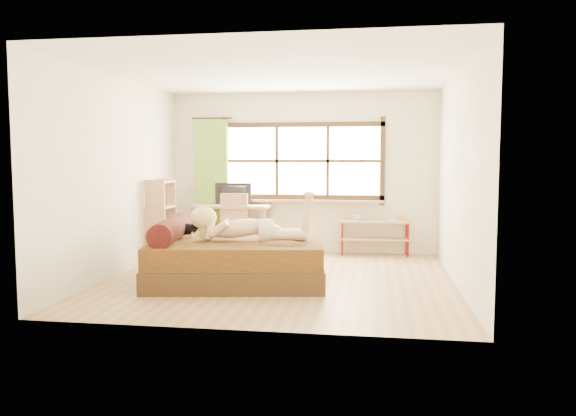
% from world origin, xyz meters
% --- Properties ---
extents(floor, '(4.50, 4.50, 0.00)m').
position_xyz_m(floor, '(0.00, 0.00, 0.00)').
color(floor, '#9E754C').
rests_on(floor, ground).
extents(ceiling, '(4.50, 4.50, 0.00)m').
position_xyz_m(ceiling, '(0.00, 0.00, 2.70)').
color(ceiling, white).
rests_on(ceiling, wall_back).
extents(wall_back, '(4.50, 0.00, 4.50)m').
position_xyz_m(wall_back, '(0.00, 2.25, 1.35)').
color(wall_back, silver).
rests_on(wall_back, floor).
extents(wall_front, '(4.50, 0.00, 4.50)m').
position_xyz_m(wall_front, '(0.00, -2.25, 1.35)').
color(wall_front, silver).
rests_on(wall_front, floor).
extents(wall_left, '(0.00, 4.50, 4.50)m').
position_xyz_m(wall_left, '(-2.25, 0.00, 1.35)').
color(wall_left, silver).
rests_on(wall_left, floor).
extents(wall_right, '(0.00, 4.50, 4.50)m').
position_xyz_m(wall_right, '(2.25, 0.00, 1.35)').
color(wall_right, silver).
rests_on(wall_right, floor).
extents(window, '(2.80, 0.16, 1.46)m').
position_xyz_m(window, '(0.00, 2.22, 1.51)').
color(window, '#FFEDBF').
rests_on(window, wall_back).
extents(curtain, '(0.55, 0.10, 2.20)m').
position_xyz_m(curtain, '(-1.55, 2.13, 1.15)').
color(curtain, '#4E8825').
rests_on(curtain, wall_back).
extents(bed, '(2.42, 2.06, 0.83)m').
position_xyz_m(bed, '(-0.59, -0.19, 0.30)').
color(bed, '#34240F').
rests_on(bed, floor).
extents(woman, '(1.57, 0.67, 0.65)m').
position_xyz_m(woman, '(-0.39, -0.24, 0.87)').
color(woman, '#E2AF92').
rests_on(woman, bed).
extents(kitten, '(0.34, 0.18, 0.26)m').
position_xyz_m(kitten, '(-1.26, -0.09, 0.67)').
color(kitten, black).
rests_on(kitten, bed).
extents(desk, '(1.30, 0.60, 0.81)m').
position_xyz_m(desk, '(-1.16, 1.95, 0.71)').
color(desk, '#AA7C5C').
rests_on(desk, floor).
extents(monitor, '(0.63, 0.08, 0.36)m').
position_xyz_m(monitor, '(-1.16, 2.00, 1.00)').
color(monitor, black).
rests_on(monitor, desk).
extents(chair, '(0.46, 0.46, 1.02)m').
position_xyz_m(chair, '(-1.06, 1.59, 0.57)').
color(chair, '#AA7C5C').
rests_on(chair, floor).
extents(pipe_shelf, '(1.17, 0.34, 0.66)m').
position_xyz_m(pipe_shelf, '(1.24, 2.07, 0.42)').
color(pipe_shelf, '#AA7C5C').
rests_on(pipe_shelf, floor).
extents(cup, '(0.12, 0.12, 0.09)m').
position_xyz_m(cup, '(0.93, 2.07, 0.63)').
color(cup, gray).
rests_on(cup, pipe_shelf).
extents(book, '(0.16, 0.22, 0.02)m').
position_xyz_m(book, '(1.43, 2.07, 0.59)').
color(book, gray).
rests_on(book, pipe_shelf).
extents(bookshelf, '(0.32, 0.55, 1.26)m').
position_xyz_m(bookshelf, '(-2.08, 1.11, 0.64)').
color(bookshelf, '#AA7C5C').
rests_on(bookshelf, floor).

